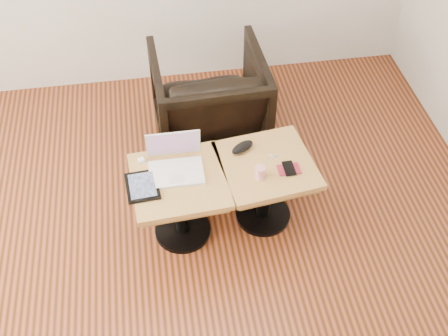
{
  "coord_description": "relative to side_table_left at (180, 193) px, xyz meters",
  "views": [
    {
      "loc": [
        0.09,
        -1.75,
        2.95
      ],
      "look_at": [
        0.45,
        0.53,
        0.56
      ],
      "focal_mm": 45.0,
      "sensor_mm": 36.0,
      "label": 1
    }
  ],
  "objects": [
    {
      "name": "glasses_case",
      "position": [
        0.42,
        0.18,
        0.15
      ],
      "size": [
        0.18,
        0.15,
        0.05
      ],
      "primitive_type": "ellipsoid",
      "rotation": [
        0.0,
        0.0,
        0.55
      ],
      "color": "black",
      "rests_on": "side_table_right"
    },
    {
      "name": "laptop",
      "position": [
        -0.01,
        0.09,
        0.17
      ],
      "size": [
        0.33,
        0.28,
        0.23
      ],
      "rotation": [
        0.0,
        0.0,
        -0.01
      ],
      "color": "white",
      "rests_on": "side_table_left"
    },
    {
      "name": "phone_on_sleeve",
      "position": [
        0.67,
        -0.03,
        0.13
      ],
      "size": [
        0.14,
        0.12,
        0.02
      ],
      "rotation": [
        0.0,
        0.0,
        0.03
      ],
      "color": "maroon",
      "rests_on": "side_table_right"
    },
    {
      "name": "armchair",
      "position": [
        0.3,
        0.89,
        -0.02
      ],
      "size": [
        0.81,
        0.83,
        0.73
      ],
      "primitive_type": "imported",
      "rotation": [
        0.0,
        0.0,
        3.18
      ],
      "color": "black",
      "rests_on": "ground"
    },
    {
      "name": "side_table_left",
      "position": [
        0.0,
        0.0,
        0.0
      ],
      "size": [
        0.59,
        0.59,
        0.51
      ],
      "rotation": [
        0.0,
        0.0,
        0.07
      ],
      "color": "black",
      "rests_on": "ground"
    },
    {
      "name": "room_shell",
      "position": [
        -0.17,
        -0.53,
        0.97
      ],
      "size": [
        4.52,
        4.52,
        2.71
      ],
      "color": "#422009",
      "rests_on": "ground"
    },
    {
      "name": "striped_cup",
      "position": [
        0.48,
        -0.06,
        0.17
      ],
      "size": [
        0.07,
        0.07,
        0.08
      ],
      "primitive_type": "cylinder",
      "rotation": [
        0.0,
        0.0,
        -0.03
      ],
      "color": "#ED4760",
      "rests_on": "side_table_right"
    },
    {
      "name": "earbuds_tangle",
      "position": [
        0.6,
        0.1,
        0.13
      ],
      "size": [
        0.07,
        0.05,
        0.01
      ],
      "color": "white",
      "rests_on": "side_table_right"
    },
    {
      "name": "charging_adapter",
      "position": [
        -0.21,
        0.18,
        0.14
      ],
      "size": [
        0.04,
        0.04,
        0.02
      ],
      "primitive_type": "cube",
      "rotation": [
        0.0,
        0.0,
        0.23
      ],
      "color": "white",
      "rests_on": "side_table_left"
    },
    {
      "name": "tablet",
      "position": [
        -0.22,
        -0.03,
        0.14
      ],
      "size": [
        0.21,
        0.25,
        0.02
      ],
      "rotation": [
        0.0,
        0.0,
        0.07
      ],
      "color": "black",
      "rests_on": "side_table_left"
    },
    {
      "name": "side_table_right",
      "position": [
        0.55,
        0.05,
        0.0
      ],
      "size": [
        0.63,
        0.63,
        0.51
      ],
      "rotation": [
        0.0,
        0.0,
        0.13
      ],
      "color": "black",
      "rests_on": "ground"
    }
  ]
}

